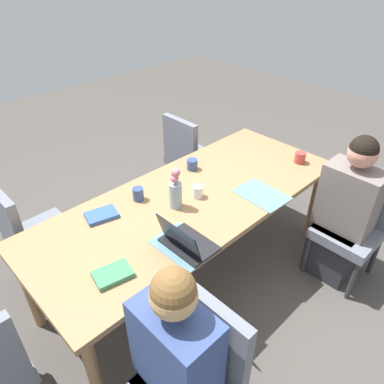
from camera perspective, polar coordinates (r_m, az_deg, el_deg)
name	(u,v)px	position (r m, az deg, el deg)	size (l,w,h in m)	color
ground_plane	(192,272)	(3.04, 0.00, -12.44)	(10.00, 10.00, 0.00)	#4C4742
dining_table	(192,206)	(2.59, 0.00, -2.18)	(2.37, 0.96, 0.74)	#9E754C
chair_far_left_near	(197,372)	(1.96, 0.73, -26.46)	(0.44, 0.44, 0.90)	slate
person_far_left_near	(177,371)	(1.94, -2.41, -26.29)	(0.36, 0.40, 1.19)	#2D2D33
chair_far_left_mid	(355,220)	(3.01, 24.24, -3.98)	(0.44, 0.44, 0.90)	slate
person_far_left_mid	(343,217)	(2.95, 22.73, -3.72)	(0.36, 0.40, 1.19)	#2D2D33
chair_near_right_near	(30,232)	(2.88, -24.08, -5.71)	(0.44, 0.44, 0.90)	slate
chair_near_right_mid	(189,154)	(3.60, -0.47, 5.95)	(0.44, 0.44, 0.90)	slate
flower_vase	(175,190)	(2.39, -2.62, 0.27)	(0.09, 0.09, 0.30)	#8EA8B7
placemat_far_left_near	(184,246)	(2.16, -1.32, -8.44)	(0.36, 0.26, 0.00)	slate
placemat_far_left_mid	(262,195)	(2.62, 10.89, -0.39)	(0.36, 0.26, 0.00)	slate
laptop_far_left_near	(186,242)	(2.12, -0.96, -7.87)	(0.22, 0.32, 0.21)	black
coffee_mug_near_left	(198,191)	(2.54, 0.88, 0.10)	(0.08, 0.08, 0.09)	white
coffee_mug_near_right	(300,158)	(3.08, 16.65, 5.22)	(0.09, 0.09, 0.09)	#AD3D38
coffee_mug_centre_left	(138,194)	(2.53, -8.47, -0.32)	(0.08, 0.08, 0.09)	#33477A
coffee_mug_centre_right	(192,164)	(2.86, 0.03, 4.36)	(0.09, 0.09, 0.08)	#33477A
book_red_cover	(101,215)	(2.44, -14.05, -3.54)	(0.20, 0.14, 0.03)	#335693
book_blue_cover	(113,274)	(2.03, -12.36, -12.53)	(0.20, 0.14, 0.03)	#3D7F56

